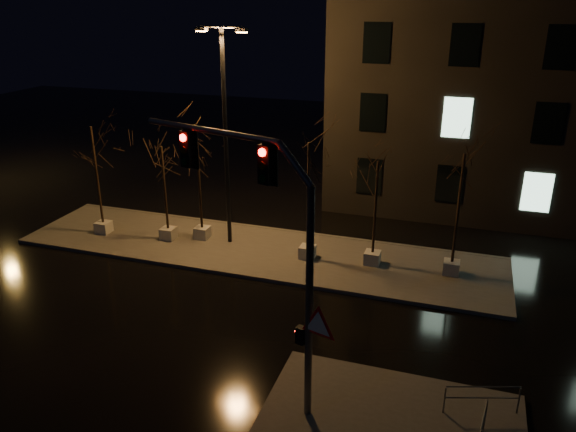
% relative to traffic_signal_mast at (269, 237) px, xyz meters
% --- Properties ---
extents(ground, '(90.00, 90.00, 0.00)m').
position_rel_traffic_signal_mast_xyz_m(ground, '(-4.09, 3.27, -5.12)').
color(ground, black).
rests_on(ground, ground).
extents(median, '(22.00, 5.00, 0.15)m').
position_rel_traffic_signal_mast_xyz_m(median, '(-4.09, 9.27, -5.04)').
color(median, '#4C4A44').
rests_on(median, ground).
extents(sidewalk_corner, '(7.00, 5.00, 0.15)m').
position_rel_traffic_signal_mast_xyz_m(sidewalk_corner, '(3.41, -0.23, -5.04)').
color(sidewalk_corner, '#4C4A44').
rests_on(sidewalk_corner, ground).
extents(tree_0, '(1.80, 1.80, 5.35)m').
position_rel_traffic_signal_mast_xyz_m(tree_0, '(-11.79, 8.75, -0.91)').
color(tree_0, beige).
rests_on(tree_0, median).
extents(tree_1, '(1.80, 1.80, 4.60)m').
position_rel_traffic_signal_mast_xyz_m(tree_1, '(-8.42, 9.05, -1.48)').
color(tree_1, beige).
rests_on(tree_1, median).
extents(tree_2, '(1.80, 1.80, 4.96)m').
position_rel_traffic_signal_mast_xyz_m(tree_2, '(-6.94, 9.64, -1.20)').
color(tree_2, beige).
rests_on(tree_2, median).
extents(tree_3, '(1.80, 1.80, 5.32)m').
position_rel_traffic_signal_mast_xyz_m(tree_3, '(-1.60, 9.11, -0.93)').
color(tree_3, beige).
rests_on(tree_3, median).
extents(tree_4, '(1.80, 1.80, 4.67)m').
position_rel_traffic_signal_mast_xyz_m(tree_4, '(1.21, 9.42, -1.42)').
color(tree_4, beige).
rests_on(tree_4, median).
extents(tree_5, '(1.80, 1.80, 5.24)m').
position_rel_traffic_signal_mast_xyz_m(tree_5, '(4.47, 9.53, -0.99)').
color(tree_5, beige).
rests_on(tree_5, median).
extents(traffic_signal_mast, '(5.95, 1.90, 7.57)m').
position_rel_traffic_signal_mast_xyz_m(traffic_signal_mast, '(0.00, 0.00, 0.00)').
color(traffic_signal_mast, '#525459').
rests_on(traffic_signal_mast, sidewalk_corner).
extents(streetlight_main, '(2.40, 0.52, 9.59)m').
position_rel_traffic_signal_mast_xyz_m(streetlight_main, '(-5.54, 9.68, 0.56)').
color(streetlight_main, black).
rests_on(streetlight_main, median).
extents(guard_rail_a, '(1.97, 0.66, 0.89)m').
position_rel_traffic_signal_mast_xyz_m(guard_rail_a, '(5.70, 1.13, -4.39)').
color(guard_rail_a, '#525459').
rests_on(guard_rail_a, sidewalk_corner).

